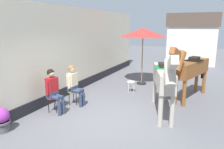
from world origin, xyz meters
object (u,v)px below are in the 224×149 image
seated_visitor_far (74,83)px  spare_stool_white (131,83)px  saddled_horse_far (191,69)px  flower_planter_near (2,119)px  seated_visitor_near (53,89)px  cafe_parasol (143,33)px  saddled_horse_near (164,78)px

seated_visitor_far → spare_stool_white: (1.31, 2.15, -0.38)m
saddled_horse_far → flower_planter_near: (-4.16, -4.65, -0.82)m
seated_visitor_near → saddled_horse_far: (3.75, 3.08, 0.38)m
seated_visitor_near → cafe_parasol: 4.93m
seated_visitor_far → cafe_parasol: size_ratio=0.54×
spare_stool_white → seated_visitor_far: bearing=-121.3°
flower_planter_near → saddled_horse_far: bearing=48.2°
seated_visitor_far → flower_planter_near: (-0.61, -2.40, -0.44)m
seated_visitor_far → flower_planter_near: bearing=-104.2°
saddled_horse_far → spare_stool_white: saddled_horse_far is taller
saddled_horse_near → saddled_horse_far: size_ratio=1.00×
seated_visitor_far → saddled_horse_near: bearing=8.3°
seated_visitor_near → seated_visitor_far: size_ratio=1.00×
spare_stool_white → saddled_horse_far: bearing=2.8°
seated_visitor_far → cafe_parasol: (1.33, 3.59, 1.59)m
seated_visitor_near → seated_visitor_far: same height
seated_visitor_near → flower_planter_near: (-0.41, -1.57, -0.44)m
flower_planter_near → seated_visitor_near: bearing=75.3°
seated_visitor_near → saddled_horse_near: size_ratio=0.48×
seated_visitor_far → saddled_horse_near: size_ratio=0.48×
seated_visitor_far → saddled_horse_near: 2.98m
seated_visitor_near → flower_planter_near: seated_visitor_near is taller
saddled_horse_far → saddled_horse_near: bearing=-108.9°
seated_visitor_near → cafe_parasol: size_ratio=0.54×
saddled_horse_near → saddled_horse_far: same height
saddled_horse_near → seated_visitor_near: bearing=-158.1°
cafe_parasol → seated_visitor_far: bearing=-110.3°
spare_stool_white → cafe_parasol: bearing=89.2°
saddled_horse_far → cafe_parasol: (-2.23, 1.33, 1.20)m
flower_planter_near → cafe_parasol: bearing=72.1°
saddled_horse_near → spare_stool_white: 2.48m
seated_visitor_near → seated_visitor_far: 0.85m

